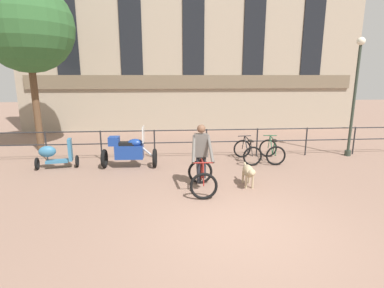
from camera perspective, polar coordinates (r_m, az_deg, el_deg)
ground_plane at (r=6.23m, az=9.14°, el=-15.36°), size 60.00×60.00×0.00m
canal_railing at (r=10.83m, az=2.78°, el=1.07°), size 15.05×0.05×1.05m
building_facade at (r=16.49m, az=0.19°, el=20.05°), size 18.00×0.72×9.99m
cyclist_with_bike at (r=7.76m, az=1.82°, el=-3.31°), size 0.72×1.19×1.70m
dog at (r=8.18m, az=10.72°, el=-5.21°), size 0.29×1.02×0.60m
parked_motorcycle at (r=9.86m, az=-11.94°, el=-1.27°), size 1.76×0.68×1.35m
parked_bicycle_near_lamp at (r=10.55m, az=10.47°, el=-1.42°), size 0.75×1.16×0.86m
parked_bicycle_mid_left at (r=10.81m, az=14.96°, el=-1.30°), size 0.75×1.16×0.86m
parked_scooter at (r=10.52m, az=-24.62°, el=-1.86°), size 1.33×0.60×0.96m
street_lamp at (r=12.31m, az=28.63°, el=8.78°), size 0.28×0.28×4.22m
tree_canalside_left at (r=13.31m, az=-28.92°, el=18.94°), size 3.37×3.37×6.38m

